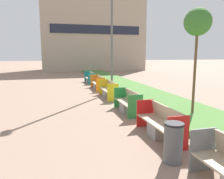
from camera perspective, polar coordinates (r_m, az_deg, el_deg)
The scene contains 10 objects.
planter_grass_strip at distance 12.25m, azimuth 10.99°, elevation -2.23°, with size 2.80×120.00×0.18m.
building_backdrop at distance 35.55m, azimuth -5.17°, elevation 13.87°, with size 15.24×7.19×10.82m.
bench_red_frame at distance 6.81m, azimuth 12.46°, elevation -9.06°, with size 0.65×2.11×0.94m.
bench_green_frame at distance 9.44m, azimuth 4.18°, elevation -3.77°, with size 0.65×1.98×0.94m.
bench_yellow_frame at distance 12.67m, azimuth -0.88°, elevation -0.38°, with size 0.65×2.22×0.94m.
bench_orange_frame at distance 15.73m, azimuth -3.68°, elevation 1.47°, with size 0.65×2.27×0.94m.
bench_teal_frame at distance 19.24m, azimuth -5.79°, elevation 2.83°, with size 0.65×2.03×0.94m.
litter_bin at distance 5.33m, azimuth 15.70°, elevation -13.24°, with size 0.45×0.45×0.95m.
street_lamp_post at distance 14.34m, azimuth -0.06°, elevation 17.59°, with size 0.24×0.44×8.37m.
sapling_tree_near at distance 9.13m, azimuth 21.47°, elevation 15.72°, with size 1.03×1.03×4.19m.
Camera 1 is at (-2.09, 1.21, 2.48)m, focal length 35.00 mm.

